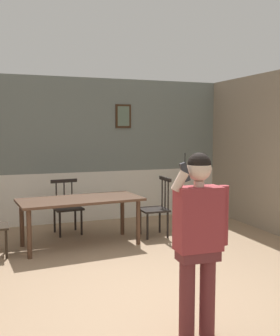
# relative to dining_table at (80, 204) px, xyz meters

# --- Properties ---
(ground_plane) EXTENTS (8.11, 8.11, 0.00)m
(ground_plane) POSITION_rel_dining_table_xyz_m (0.15, -2.02, -0.67)
(ground_plane) COLOR #9E7F60
(room_back_partition) EXTENTS (6.46, 0.17, 2.85)m
(room_back_partition) POSITION_rel_dining_table_xyz_m (0.15, 1.67, 0.70)
(room_back_partition) COLOR slate
(room_back_partition) RESTS_ON ground_plane
(dining_table) EXTENTS (1.98, 1.02, 0.76)m
(dining_table) POSITION_rel_dining_table_xyz_m (0.00, 0.00, 0.00)
(dining_table) COLOR #4C3323
(dining_table) RESTS_ON ground_plane
(chair_near_window) EXTENTS (0.52, 0.52, 0.94)m
(chair_near_window) POSITION_rel_dining_table_xyz_m (-0.07, 0.82, -0.20)
(chair_near_window) COLOR black
(chair_near_window) RESTS_ON ground_plane
(chair_by_doorway) EXTENTS (0.47, 0.47, 1.02)m
(chair_by_doorway) POSITION_rel_dining_table_xyz_m (1.34, 0.11, -0.18)
(chair_by_doorway) COLOR black
(chair_by_doorway) RESTS_ON ground_plane
(person_figure) EXTENTS (0.56, 0.23, 1.65)m
(person_figure) POSITION_rel_dining_table_xyz_m (0.39, -3.14, 0.27)
(person_figure) COLOR brown
(person_figure) RESTS_ON ground_plane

